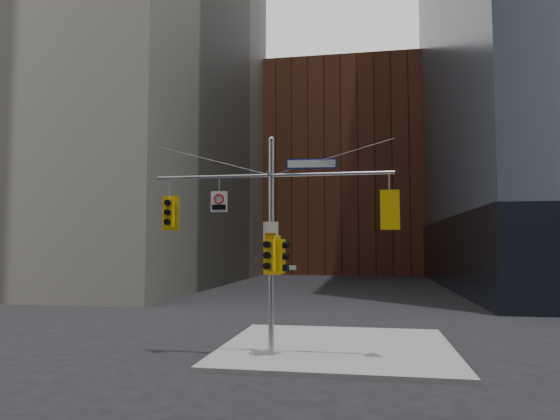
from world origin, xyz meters
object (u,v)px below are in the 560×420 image
(traffic_light_west_arm, at_px, (169,213))
(street_sign_blade, at_px, (311,164))
(traffic_light_pole_side, at_px, (281,256))
(regulatory_sign_arm, at_px, (219,201))
(traffic_light_pole_front, at_px, (270,255))
(signal_assembly, at_px, (271,223))
(traffic_light_east_arm, at_px, (390,210))

(traffic_light_west_arm, xyz_separation_m, street_sign_blade, (4.90, -0.01, 1.55))
(traffic_light_west_arm, bearing_deg, traffic_light_pole_side, -4.69)
(regulatory_sign_arm, bearing_deg, traffic_light_west_arm, 175.71)
(traffic_light_west_arm, xyz_separation_m, traffic_light_pole_side, (3.89, -0.01, -1.47))
(traffic_light_west_arm, height_order, traffic_light_pole_side, traffic_light_west_arm)
(street_sign_blade, bearing_deg, traffic_light_pole_front, -173.49)
(traffic_light_west_arm, bearing_deg, regulatory_sign_arm, -5.55)
(traffic_light_west_arm, bearing_deg, street_sign_blade, -4.60)
(signal_assembly, height_order, traffic_light_west_arm, signal_assembly)
(traffic_light_west_arm, height_order, traffic_light_east_arm, traffic_light_east_arm)
(street_sign_blade, bearing_deg, signal_assembly, 175.19)
(signal_assembly, distance_m, regulatory_sign_arm, 1.94)
(traffic_light_east_arm, distance_m, regulatory_sign_arm, 5.61)
(street_sign_blade, distance_m, regulatory_sign_arm, 3.34)
(traffic_light_east_arm, height_order, regulatory_sign_arm, regulatory_sign_arm)
(traffic_light_pole_front, height_order, regulatory_sign_arm, regulatory_sign_arm)
(signal_assembly, relative_size, traffic_light_pole_front, 6.29)
(traffic_light_east_arm, height_order, street_sign_blade, street_sign_blade)
(signal_assembly, distance_m, traffic_light_pole_side, 1.14)
(traffic_light_west_arm, xyz_separation_m, traffic_light_pole_front, (3.56, -0.28, -1.43))
(signal_assembly, xyz_separation_m, traffic_light_pole_side, (0.33, -0.00, -1.09))
(signal_assembly, distance_m, street_sign_blade, 2.35)
(traffic_light_pole_side, height_order, street_sign_blade, street_sign_blade)
(traffic_light_west_arm, xyz_separation_m, regulatory_sign_arm, (1.77, -0.03, 0.37))
(traffic_light_west_arm, distance_m, traffic_light_pole_side, 4.16)
(traffic_light_west_arm, relative_size, traffic_light_pole_side, 1.08)
(traffic_light_east_arm, xyz_separation_m, street_sign_blade, (-2.48, 0.00, 1.55))
(signal_assembly, distance_m, traffic_light_pole_front, 1.08)
(traffic_light_pole_side, bearing_deg, street_sign_blade, -79.15)
(signal_assembly, relative_size, street_sign_blade, 4.84)
(traffic_light_west_arm, bearing_deg, traffic_light_pole_front, -8.97)
(traffic_light_east_arm, distance_m, street_sign_blade, 2.92)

